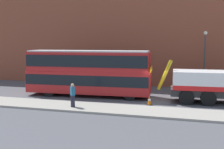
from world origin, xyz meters
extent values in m
plane|color=#4C4C51|center=(0.00, 0.00, 0.00)|extent=(120.00, 120.00, 0.00)
cube|color=gray|center=(0.00, -4.20, 0.07)|extent=(60.00, 2.80, 0.15)
cube|color=brown|center=(0.00, 7.43, 8.00)|extent=(60.00, 1.20, 16.00)
cube|color=silver|center=(4.05, 0.09, 1.83)|extent=(6.21, 2.88, 1.40)
cube|color=red|center=(4.05, 0.09, 1.31)|extent=(6.22, 2.93, 0.36)
cylinder|color=#B79914|center=(0.34, -0.08, 2.13)|extent=(1.25, 0.34, 2.52)
cylinder|color=black|center=(3.60, 1.18, 0.58)|extent=(1.17, 0.39, 1.16)
cylinder|color=black|center=(3.70, -1.04, 0.58)|extent=(1.17, 0.39, 1.16)
cylinder|color=black|center=(2.00, 1.11, 0.58)|extent=(1.17, 0.39, 1.16)
cylinder|color=black|center=(2.10, -1.11, 0.58)|extent=(1.17, 0.39, 1.16)
cube|color=#AD1E1E|center=(-6.35, 0.15, 1.29)|extent=(11.10, 3.01, 1.90)
cube|color=#AD1E1E|center=(-6.35, 0.15, 3.09)|extent=(10.88, 2.90, 1.70)
cube|color=black|center=(-6.35, 0.15, 1.54)|extent=(11.00, 3.05, 0.90)
cube|color=black|center=(-6.35, 0.15, 3.19)|extent=(10.78, 3.04, 1.00)
cube|color=#B2B2B2|center=(-6.35, 0.15, 4.00)|extent=(10.66, 2.79, 0.12)
cube|color=yellow|center=(-0.83, 0.40, 2.54)|extent=(0.13, 1.50, 0.44)
cylinder|color=black|center=(-2.50, 1.41, 0.52)|extent=(1.05, 0.35, 1.04)
cylinder|color=black|center=(-2.40, -0.75, 0.52)|extent=(1.05, 0.35, 1.04)
cylinder|color=black|center=(-9.69, 1.08, 0.52)|extent=(1.05, 0.35, 1.04)
cylinder|color=black|center=(-9.59, -1.08, 0.52)|extent=(1.05, 0.35, 1.04)
cylinder|color=#232333|center=(-5.81, -4.61, 0.57)|extent=(0.42, 0.42, 0.85)
cube|color=#1E6084|center=(-5.81, -4.61, 1.31)|extent=(0.45, 0.47, 0.62)
sphere|color=tan|center=(-5.81, -4.61, 1.74)|extent=(0.24, 0.24, 0.24)
cone|color=orange|center=(-0.63, -1.92, 0.36)|extent=(0.32, 0.32, 0.72)
cylinder|color=white|center=(-0.63, -1.92, 0.40)|extent=(0.21, 0.21, 0.10)
cube|color=black|center=(-0.63, -1.92, 0.02)|extent=(0.36, 0.36, 0.04)
cylinder|color=#38383D|center=(3.70, 5.23, 2.75)|extent=(0.16, 0.16, 5.50)
sphere|color=#EAE5C6|center=(3.70, 5.23, 5.65)|extent=(0.36, 0.36, 0.36)
camera|label=1|loc=(1.97, -22.36, 4.85)|focal=43.52mm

